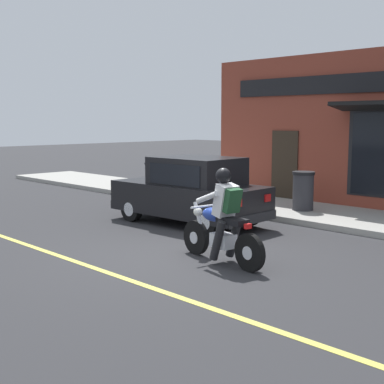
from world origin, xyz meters
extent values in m
plane|color=#2B2B2D|center=(0.00, 0.00, 0.00)|extent=(80.00, 80.00, 0.00)
cube|color=#9E9B93|center=(4.89, 3.00, 0.07)|extent=(2.60, 22.00, 0.14)
cube|color=#D1C64C|center=(-1.80, 3.00, 0.00)|extent=(0.12, 19.80, 0.01)
cube|color=#2D2319|center=(6.17, 2.35, 1.05)|extent=(0.04, 0.90, 2.10)
cylinder|color=black|center=(0.04, -0.15, 0.31)|extent=(0.18, 0.63, 0.62)
cylinder|color=silver|center=(0.04, -0.15, 0.31)|extent=(0.15, 0.23, 0.22)
cylinder|color=black|center=(-0.14, -1.54, 0.31)|extent=(0.18, 0.63, 0.62)
cylinder|color=silver|center=(-0.14, -1.54, 0.31)|extent=(0.15, 0.23, 0.22)
cube|color=silver|center=(-0.05, -0.89, 0.39)|extent=(0.33, 0.43, 0.24)
ellipsoid|color=#1E3899|center=(-0.02, -0.64, 0.80)|extent=(0.36, 0.55, 0.24)
cube|color=black|center=(-0.08, -1.12, 0.76)|extent=(0.33, 0.59, 0.10)
cylinder|color=silver|center=(0.03, -0.25, 0.62)|extent=(0.11, 0.33, 0.68)
cylinder|color=silver|center=(0.01, -0.36, 0.91)|extent=(0.56, 0.11, 0.04)
sphere|color=silver|center=(0.03, -0.20, 0.79)|extent=(0.16, 0.16, 0.16)
cylinder|color=silver|center=(0.05, -1.31, 0.29)|extent=(0.15, 0.56, 0.08)
cube|color=red|center=(-0.13, -1.49, 0.73)|extent=(0.13, 0.07, 0.08)
cylinder|color=black|center=(-0.24, -0.94, 0.43)|extent=(0.18, 0.36, 0.71)
cylinder|color=black|center=(0.12, -0.98, 0.43)|extent=(0.18, 0.36, 0.71)
cube|color=silver|center=(-0.06, -0.94, 1.08)|extent=(0.38, 0.37, 0.57)
cylinder|color=silver|center=(-0.23, -0.68, 1.12)|extent=(0.15, 0.53, 0.26)
cylinder|color=silver|center=(0.17, -0.73, 1.12)|extent=(0.15, 0.53, 0.26)
sphere|color=black|center=(-0.05, -0.88, 1.49)|extent=(0.26, 0.26, 0.26)
cube|color=#1E4728|center=(-0.08, -1.10, 1.10)|extent=(0.31, 0.27, 0.42)
cylinder|color=black|center=(1.17, 3.17, 0.30)|extent=(0.21, 0.61, 0.60)
cylinder|color=silver|center=(1.17, 3.17, 0.30)|extent=(0.21, 0.34, 0.33)
cylinder|color=black|center=(2.61, 3.23, 0.30)|extent=(0.21, 0.61, 0.60)
cylinder|color=silver|center=(2.61, 3.23, 0.30)|extent=(0.21, 0.34, 0.33)
cylinder|color=black|center=(1.27, 0.77, 0.30)|extent=(0.21, 0.61, 0.60)
cylinder|color=silver|center=(1.27, 0.77, 0.30)|extent=(0.21, 0.34, 0.33)
cylinder|color=black|center=(2.71, 0.84, 0.30)|extent=(0.21, 0.61, 0.60)
cylinder|color=silver|center=(2.71, 0.84, 0.30)|extent=(0.21, 0.34, 0.33)
cube|color=black|center=(1.94, 2.00, 0.60)|extent=(1.80, 3.77, 0.70)
cube|color=black|center=(1.95, 1.75, 1.24)|extent=(1.52, 1.96, 0.66)
cube|color=black|center=(1.92, 2.62, 1.19)|extent=(1.34, 0.40, 0.51)
cube|color=black|center=(1.23, 1.72, 1.22)|extent=(0.09, 1.52, 0.46)
cube|color=black|center=(2.68, 1.78, 1.22)|extent=(0.09, 1.52, 0.46)
cube|color=silver|center=(1.36, 3.84, 0.72)|extent=(0.24, 0.05, 0.14)
cube|color=red|center=(1.51, 0.12, 0.74)|extent=(0.20, 0.05, 0.16)
cube|color=silver|center=(2.37, 3.88, 0.72)|extent=(0.24, 0.05, 0.14)
cube|color=red|center=(2.53, 0.17, 0.74)|extent=(0.20, 0.05, 0.16)
cube|color=#28282B|center=(1.86, 3.83, 0.35)|extent=(1.61, 0.19, 0.20)
cube|color=#28282B|center=(2.02, 0.18, 0.35)|extent=(1.61, 0.19, 0.20)
cylinder|color=#2D2D33|center=(4.77, 0.76, 0.59)|extent=(0.52, 0.52, 0.90)
cylinder|color=black|center=(4.77, 0.76, 1.08)|extent=(0.56, 0.56, 0.08)
camera|label=1|loc=(-6.61, -6.82, 2.41)|focal=50.00mm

